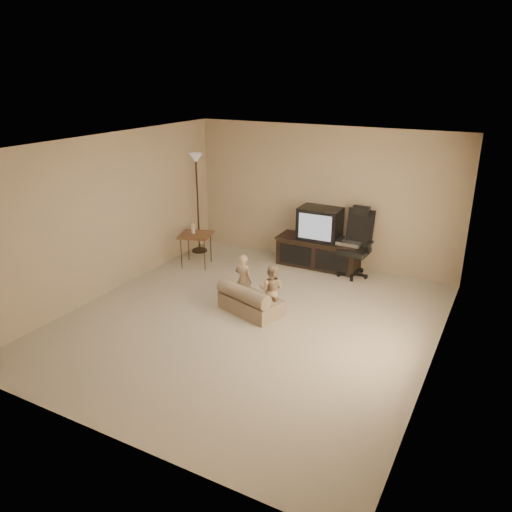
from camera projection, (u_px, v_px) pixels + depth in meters
The scene contains 9 objects.
floor at pixel (249, 321), 7.16m from camera, with size 5.50×5.50×0.00m, color beige.
room_shell at pixel (249, 220), 6.62m from camera, with size 5.50×5.50×5.50m.
tv_stand at pixel (319, 242), 9.02m from camera, with size 1.55×0.59×1.10m.
office_chair at pixel (355, 251), 8.64m from camera, with size 0.60×0.62×1.21m.
side_table at pixel (195, 235), 9.03m from camera, with size 0.68×0.68×0.81m.
floor_lamp at pixel (197, 181), 9.43m from camera, with size 0.30×0.30×1.93m.
child_sofa at pixel (249, 301), 7.35m from camera, with size 1.04×0.77×0.46m.
toddler_left at pixel (243, 280), 7.53m from camera, with size 0.30×0.22×0.82m, color tan.
toddler_right at pixel (271, 290), 7.26m from camera, with size 0.37×0.20×0.77m, color tan.
Camera 1 is at (3.10, -5.57, 3.38)m, focal length 35.00 mm.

